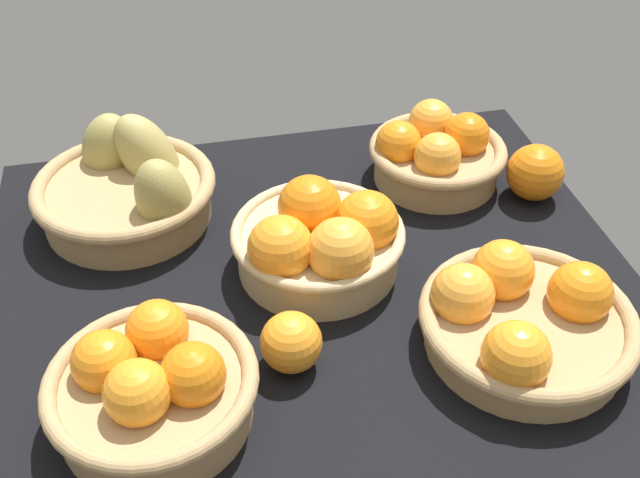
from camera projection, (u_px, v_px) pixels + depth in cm
name	position (u px, v px, depth cm)	size (l,w,h in cm)	color
market_tray	(312.00, 288.00, 98.99)	(84.00, 72.00, 3.00)	black
basket_far_right	(436.00, 153.00, 113.02)	(20.59, 20.59, 10.53)	tan
basket_near_left	(152.00, 385.00, 78.67)	(22.51, 22.51, 11.07)	tan
basket_far_left_pears	(130.00, 187.00, 105.94)	(25.54, 25.54, 15.08)	tan
basket_near_right	(523.00, 319.00, 87.09)	(25.31, 25.31, 10.19)	tan
basket_center	(320.00, 240.00, 96.25)	(22.56, 22.56, 12.57)	tan
loose_orange_front_gap	(291.00, 342.00, 84.79)	(7.12, 7.12, 7.12)	orange
loose_orange_back_gap	(535.00, 172.00, 109.65)	(8.34, 8.34, 8.34)	orange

